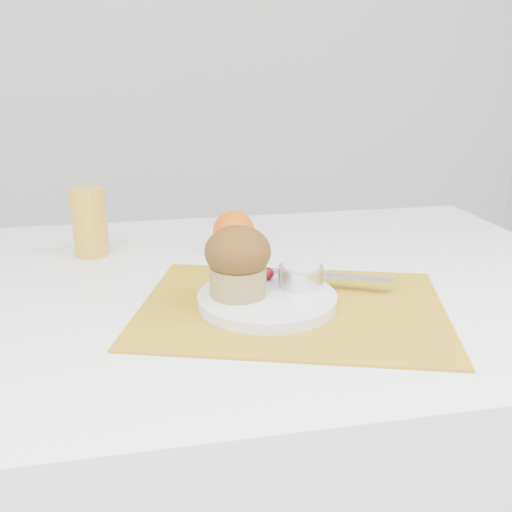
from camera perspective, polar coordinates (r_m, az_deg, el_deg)
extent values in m
cube|color=white|center=(1.10, -1.73, -21.00)|extent=(1.20, 0.80, 0.75)
cube|color=#A98217|center=(0.81, 3.63, -5.14)|extent=(0.50, 0.43, 0.00)
cylinder|color=silver|center=(0.81, 1.11, -4.36)|extent=(0.22, 0.22, 0.02)
cylinder|color=silver|center=(0.84, 4.52, -2.01)|extent=(0.08, 0.08, 0.03)
cylinder|color=silver|center=(0.83, 4.55, -1.08)|extent=(0.06, 0.06, 0.01)
ellipsoid|color=#510209|center=(0.86, 1.10, -1.76)|extent=(0.02, 0.02, 0.02)
ellipsoid|color=#63020D|center=(0.84, 3.91, -2.27)|extent=(0.02, 0.02, 0.02)
cube|color=silver|center=(0.87, 6.53, -1.95)|extent=(0.20, 0.11, 0.01)
sphere|color=#ED5A08|center=(1.04, -2.24, 2.47)|extent=(0.08, 0.08, 0.08)
cylinder|color=gold|center=(1.06, -16.30, 3.30)|extent=(0.06, 0.06, 0.12)
cylinder|color=#9C844B|center=(0.80, -1.80, -2.45)|extent=(0.10, 0.10, 0.04)
ellipsoid|color=#341E09|center=(0.78, -1.84, 0.43)|extent=(0.09, 0.09, 0.07)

